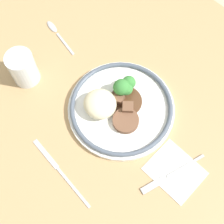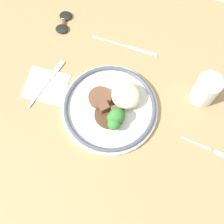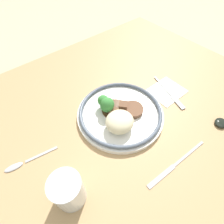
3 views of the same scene
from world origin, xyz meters
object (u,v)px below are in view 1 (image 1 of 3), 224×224
(plate, at_px, (118,106))
(spoon, at_px, (55,31))
(fork, at_px, (167,177))
(knife, at_px, (59,170))
(juice_glass, at_px, (24,69))

(plate, distance_m, spoon, 0.32)
(fork, relative_size, spoon, 1.21)
(plate, height_order, knife, plate)
(plate, height_order, spoon, plate)
(plate, relative_size, spoon, 1.94)
(juice_glass, height_order, spoon, juice_glass)
(fork, bearing_deg, knife, -33.16)
(juice_glass, bearing_deg, spoon, -68.51)
(juice_glass, xyz_separation_m, fork, (-0.46, -0.06, -0.04))
(knife, xyz_separation_m, spoon, (0.32, -0.27, 0.00))
(knife, relative_size, spoon, 1.52)
(fork, xyz_separation_m, knife, (0.20, 0.17, -0.00))
(juice_glass, xyz_separation_m, spoon, (0.06, -0.16, -0.04))
(juice_glass, distance_m, knife, 0.28)
(fork, xyz_separation_m, spoon, (0.52, -0.10, -0.00))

